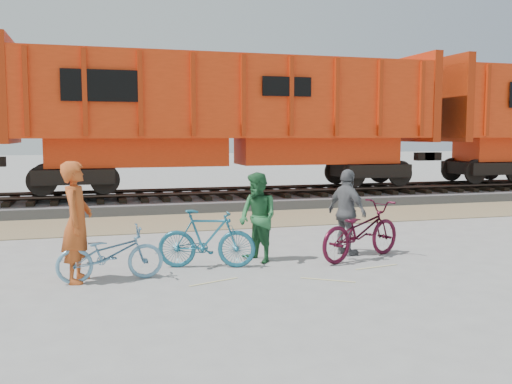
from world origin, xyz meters
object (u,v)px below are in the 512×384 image
(bicycle_teal, at_px, (207,239))
(hopper_car_center, at_px, (231,115))
(bicycle_blue, at_px, (110,254))
(person_man, at_px, (258,217))
(person_solo, at_px, (77,222))
(bicycle_maroon, at_px, (361,231))
(person_woman, at_px, (347,212))

(bicycle_teal, bearing_deg, hopper_car_center, -0.04)
(bicycle_blue, distance_m, person_man, 2.78)
(bicycle_teal, distance_m, person_man, 1.07)
(person_solo, distance_m, person_man, 3.23)
(bicycle_maroon, bearing_deg, person_woman, -8.88)
(bicycle_maroon, bearing_deg, person_man, 58.13)
(hopper_car_center, xyz_separation_m, bicycle_blue, (-4.27, -9.26, -2.56))
(bicycle_maroon, relative_size, person_solo, 1.07)
(hopper_car_center, bearing_deg, person_woman, -88.36)
(hopper_car_center, distance_m, bicycle_teal, 9.49)
(person_solo, xyz_separation_m, person_man, (3.17, 0.57, -0.14))
(bicycle_maroon, relative_size, person_man, 1.24)
(bicycle_teal, height_order, person_solo, person_solo)
(person_man, bearing_deg, person_solo, -101.48)
(hopper_car_center, xyz_separation_m, person_solo, (-4.77, -9.16, -2.04))
(hopper_car_center, relative_size, bicycle_maroon, 6.77)
(person_woman, bearing_deg, bicycle_blue, 81.76)
(person_solo, distance_m, person_woman, 5.06)
(hopper_car_center, xyz_separation_m, person_man, (-1.60, -8.59, -2.17))
(bicycle_blue, relative_size, person_solo, 0.87)
(hopper_car_center, bearing_deg, person_solo, -117.52)
(bicycle_blue, height_order, person_woman, person_woman)
(bicycle_blue, height_order, person_solo, person_solo)
(bicycle_teal, xyz_separation_m, bicycle_maroon, (2.94, -0.11, 0.02))
(bicycle_blue, height_order, person_man, person_man)
(person_solo, height_order, person_man, person_solo)
(bicycle_blue, bearing_deg, bicycle_maroon, -89.75)
(person_man, xyz_separation_m, person_woman, (1.84, 0.09, 0.01))
(bicycle_blue, distance_m, person_solo, 0.73)
(person_man, bearing_deg, bicycle_maroon, 59.30)
(bicycle_maroon, height_order, person_solo, person_solo)
(bicycle_maroon, distance_m, person_woman, 0.51)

